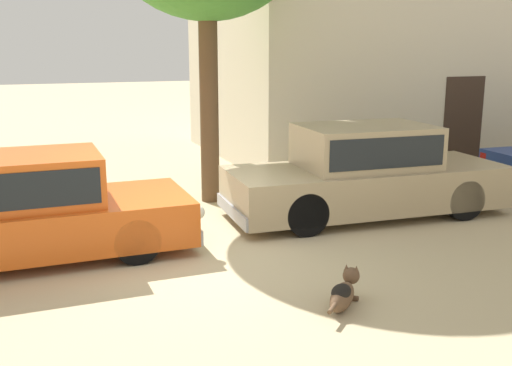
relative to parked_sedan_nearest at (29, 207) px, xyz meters
name	(u,v)px	position (x,y,z in m)	size (l,w,h in m)	color
ground_plane	(195,256)	(2.05, -0.80, -0.69)	(80.00, 80.00, 0.00)	tan
parked_sedan_nearest	(29,207)	(0.00, 0.00, 0.00)	(4.37, 1.75, 1.41)	#D15619
parked_sedan_second	(366,172)	(5.28, 0.13, 0.05)	(4.89, 2.02, 1.52)	tan
stray_dog_spotted	(344,292)	(3.11, -2.95, -0.52)	(0.76, 0.75, 0.38)	brown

